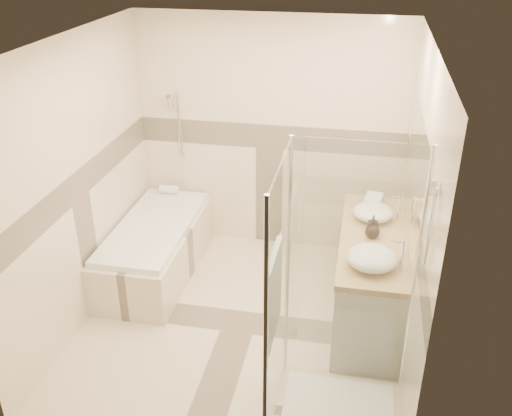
% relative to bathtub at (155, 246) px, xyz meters
% --- Properties ---
extents(room, '(2.82, 3.02, 2.52)m').
position_rel_bathtub_xyz_m(room, '(1.08, -0.64, 0.95)').
color(room, beige).
rests_on(room, ground).
extents(bathtub, '(0.75, 1.70, 0.56)m').
position_rel_bathtub_xyz_m(bathtub, '(0.00, 0.00, 0.00)').
color(bathtub, beige).
rests_on(bathtub, ground).
extents(vanity, '(0.58, 1.62, 0.85)m').
position_rel_bathtub_xyz_m(vanity, '(2.15, -0.35, 0.12)').
color(vanity, silver).
rests_on(vanity, ground).
extents(shower_enclosure, '(0.96, 0.93, 2.04)m').
position_rel_bathtub_xyz_m(shower_enclosure, '(1.86, -1.62, 0.20)').
color(shower_enclosure, beige).
rests_on(shower_enclosure, ground).
extents(vessel_sink_near, '(0.36, 0.36, 0.14)m').
position_rel_bathtub_xyz_m(vessel_sink_near, '(2.13, -0.03, 0.61)').
color(vessel_sink_near, white).
rests_on(vessel_sink_near, vanity).
extents(vessel_sink_far, '(0.40, 0.40, 0.16)m').
position_rel_bathtub_xyz_m(vessel_sink_far, '(2.13, -0.83, 0.62)').
color(vessel_sink_far, white).
rests_on(vessel_sink_far, vanity).
extents(faucet_near, '(0.11, 0.03, 0.26)m').
position_rel_bathtub_xyz_m(faucet_near, '(2.35, -0.03, 0.69)').
color(faucet_near, silver).
rests_on(faucet_near, vanity).
extents(faucet_far, '(0.11, 0.03, 0.27)m').
position_rel_bathtub_xyz_m(faucet_far, '(2.35, -0.83, 0.70)').
color(faucet_far, silver).
rests_on(faucet_far, vanity).
extents(amenity_bottle_a, '(0.09, 0.09, 0.18)m').
position_rel_bathtub_xyz_m(amenity_bottle_a, '(2.13, -0.32, 0.63)').
color(amenity_bottle_a, black).
rests_on(amenity_bottle_a, vanity).
extents(amenity_bottle_b, '(0.14, 0.14, 0.16)m').
position_rel_bathtub_xyz_m(amenity_bottle_b, '(2.13, -0.36, 0.62)').
color(amenity_bottle_b, black).
rests_on(amenity_bottle_b, vanity).
extents(folded_towels, '(0.19, 0.27, 0.08)m').
position_rel_bathtub_xyz_m(folded_towels, '(2.13, 0.27, 0.58)').
color(folded_towels, white).
rests_on(folded_towels, vanity).
extents(rolled_towel, '(0.20, 0.09, 0.09)m').
position_rel_bathtub_xyz_m(rolled_towel, '(-0.08, 0.71, 0.30)').
color(rolled_towel, white).
rests_on(rolled_towel, bathtub).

